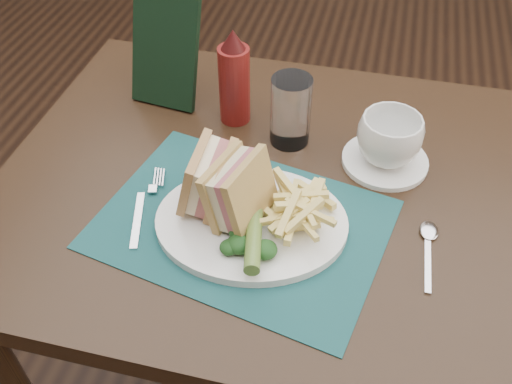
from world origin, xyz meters
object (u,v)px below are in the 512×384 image
at_px(table_main, 261,305).
at_px(sandwich_half_b, 227,185).
at_px(coffee_cup, 389,139).
at_px(check_presenter, 165,51).
at_px(placemat, 242,224).
at_px(saucer, 385,161).
at_px(drinking_glass, 291,111).
at_px(plate, 251,222).
at_px(sandwich_half_a, 194,175).
at_px(ketchup_bottle, 234,77).

relative_size(table_main, sandwich_half_b, 8.23).
bearing_deg(coffee_cup, check_presenter, 166.70).
xyz_separation_m(placemat, sandwich_half_b, (-0.02, 0.01, 0.07)).
height_order(table_main, saucer, saucer).
bearing_deg(sandwich_half_b, table_main, 88.85).
bearing_deg(drinking_glass, saucer, -7.82).
distance_m(plate, coffee_cup, 0.28).
bearing_deg(drinking_glass, plate, -93.99).
bearing_deg(table_main, drinking_glass, 78.14).
height_order(sandwich_half_a, drinking_glass, drinking_glass).
distance_m(drinking_glass, ketchup_bottle, 0.12).
height_order(drinking_glass, ketchup_bottle, ketchup_bottle).
distance_m(table_main, ketchup_bottle, 0.50).
bearing_deg(check_presenter, placemat, -45.87).
bearing_deg(drinking_glass, coffee_cup, -7.82).
relative_size(table_main, placemat, 2.06).
relative_size(saucer, drinking_glass, 1.15).
bearing_deg(placemat, sandwich_half_b, 158.79).
height_order(placemat, sandwich_half_a, sandwich_half_a).
bearing_deg(plate, sandwich_half_b, 157.15).
height_order(plate, sandwich_half_b, sandwich_half_b).
bearing_deg(table_main, sandwich_half_b, -107.38).
height_order(coffee_cup, drinking_glass, drinking_glass).
height_order(ketchup_bottle, check_presenter, check_presenter).
xyz_separation_m(sandwich_half_a, sandwich_half_b, (0.06, -0.01, 0.00)).
relative_size(table_main, sandwich_half_a, 8.58).
distance_m(sandwich_half_a, check_presenter, 0.32).
bearing_deg(drinking_glass, check_presenter, 163.11).
relative_size(table_main, saucer, 6.00).
bearing_deg(plate, ketchup_bottle, 101.36).
height_order(plate, coffee_cup, coffee_cup).
distance_m(ketchup_bottle, check_presenter, 0.15).
bearing_deg(drinking_glass, sandwich_half_a, -118.77).
distance_m(table_main, sandwich_half_a, 0.46).
relative_size(sandwich_half_b, ketchup_bottle, 0.59).
relative_size(table_main, plate, 3.00).
xyz_separation_m(sandwich_half_a, drinking_glass, (0.11, 0.20, -0.00)).
xyz_separation_m(drinking_glass, ketchup_bottle, (-0.11, 0.04, 0.03)).
height_order(placemat, sandwich_half_b, sandwich_half_b).
relative_size(coffee_cup, ketchup_bottle, 0.59).
distance_m(placemat, ketchup_bottle, 0.29).
bearing_deg(table_main, saucer, 24.02).
distance_m(sandwich_half_a, ketchup_bottle, 0.24).
bearing_deg(plate, sandwich_half_a, 158.29).
bearing_deg(check_presenter, saucer, -6.00).
bearing_deg(table_main, plate, -85.89).
relative_size(sandwich_half_b, coffee_cup, 0.99).
bearing_deg(placemat, check_presenter, 126.83).
height_order(table_main, check_presenter, check_presenter).
height_order(drinking_glass, check_presenter, check_presenter).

